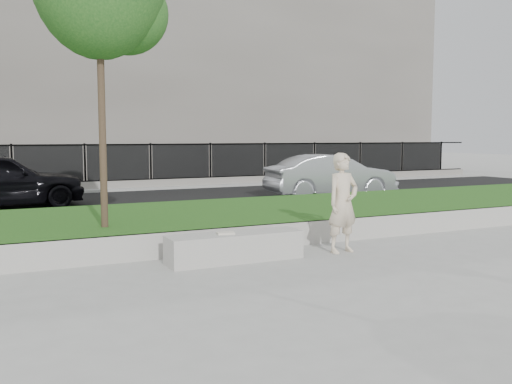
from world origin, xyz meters
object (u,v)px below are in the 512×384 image
stone_bench (235,247)px  car_silver (331,176)px  book (226,233)px  man (343,203)px

stone_bench → car_silver: (6.02, 6.57, 0.46)m
book → car_silver: size_ratio=0.06×
book → car_silver: car_silver is taller
stone_bench → car_silver: car_silver is taller
book → car_silver: (6.17, 6.57, 0.24)m
book → car_silver: bearing=59.0°
man → car_silver: bearing=50.9°
stone_bench → man: (1.80, -0.15, 0.58)m
stone_bench → man: man is taller
stone_bench → car_silver: bearing=47.5°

